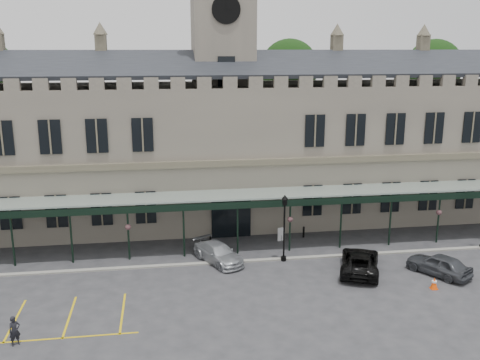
{
  "coord_description": "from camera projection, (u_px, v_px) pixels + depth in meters",
  "views": [
    {
      "loc": [
        -5.39,
        -30.16,
        15.09
      ],
      "look_at": [
        0.0,
        6.0,
        6.0
      ],
      "focal_mm": 40.0,
      "sensor_mm": 36.0,
      "label": 1
    }
  ],
  "objects": [
    {
      "name": "ground",
      "position": [
        254.0,
        296.0,
        33.36
      ],
      "size": [
        140.0,
        140.0,
        0.0
      ],
      "primitive_type": "plane",
      "color": "#303033"
    },
    {
      "name": "station_building",
      "position": [
        223.0,
        148.0,
        47.07
      ],
      "size": [
        60.0,
        10.36,
        17.3
      ],
      "color": "#696257",
      "rests_on": "ground"
    },
    {
      "name": "clock_tower",
      "position": [
        223.0,
        71.0,
        45.55
      ],
      "size": [
        5.6,
        5.6,
        24.8
      ],
      "color": "#696257",
      "rests_on": "ground"
    },
    {
      "name": "canopy",
      "position": [
        237.0,
        222.0,
        39.94
      ],
      "size": [
        50.0,
        4.1,
        4.3
      ],
      "color": "#8C9E93",
      "rests_on": "ground"
    },
    {
      "name": "kerb",
      "position": [
        241.0,
        261.0,
        38.62
      ],
      "size": [
        60.0,
        0.4,
        0.12
      ],
      "primitive_type": "cube",
      "color": "gray",
      "rests_on": "ground"
    },
    {
      "name": "parking_markings",
      "position": [
        13.0,
        325.0,
        29.92
      ],
      "size": [
        16.0,
        6.0,
        0.01
      ],
      "primitive_type": null,
      "color": "gold",
      "rests_on": "ground"
    },
    {
      "name": "tree_behind_mid",
      "position": [
        289.0,
        70.0,
        55.4
      ],
      "size": [
        6.0,
        6.0,
        16.0
      ],
      "color": "#332314",
      "rests_on": "ground"
    },
    {
      "name": "tree_behind_right",
      "position": [
        434.0,
        69.0,
        57.69
      ],
      "size": [
        6.0,
        6.0,
        16.0
      ],
      "color": "#332314",
      "rests_on": "ground"
    },
    {
      "name": "lamp_post_mid",
      "position": [
        284.0,
        222.0,
        38.18
      ],
      "size": [
        0.47,
        0.47,
        4.98
      ],
      "color": "black",
      "rests_on": "ground"
    },
    {
      "name": "traffic_cone",
      "position": [
        434.0,
        283.0,
        34.27
      ],
      "size": [
        0.49,
        0.49,
        0.77
      ],
      "rotation": [
        0.0,
        0.0,
        -0.4
      ],
      "color": "#FF4A08",
      "rests_on": "ground"
    },
    {
      "name": "sign_board",
      "position": [
        281.0,
        234.0,
        42.78
      ],
      "size": [
        0.64,
        0.2,
        1.1
      ],
      "rotation": [
        0.0,
        0.0,
        0.24
      ],
      "color": "black",
      "rests_on": "ground"
    },
    {
      "name": "bollard_left",
      "position": [
        210.0,
        241.0,
        41.56
      ],
      "size": [
        0.15,
        0.15,
        0.83
      ],
      "primitive_type": "cylinder",
      "color": "black",
      "rests_on": "ground"
    },
    {
      "name": "bollard_right",
      "position": [
        304.0,
        232.0,
        43.56
      ],
      "size": [
        0.16,
        0.16,
        0.9
      ],
      "primitive_type": "cylinder",
      "color": "black",
      "rests_on": "ground"
    },
    {
      "name": "car_taxi",
      "position": [
        218.0,
        253.0,
        38.49
      ],
      "size": [
        3.88,
        5.03,
        1.36
      ],
      "primitive_type": "imported",
      "rotation": [
        0.0,
        0.0,
        0.49
      ],
      "color": "#A6A9AE",
      "rests_on": "ground"
    },
    {
      "name": "car_van",
      "position": [
        360.0,
        262.0,
        36.8
      ],
      "size": [
        4.31,
        5.95,
        1.5
      ],
      "primitive_type": "imported",
      "rotation": [
        0.0,
        0.0,
        2.76
      ],
      "color": "black",
      "rests_on": "ground"
    },
    {
      "name": "car_right_a",
      "position": [
        439.0,
        264.0,
        36.33
      ],
      "size": [
        3.8,
        4.64,
        1.49
      ],
      "primitive_type": "imported",
      "rotation": [
        0.0,
        0.0,
        3.7
      ],
      "color": "#3C3F44",
      "rests_on": "ground"
    },
    {
      "name": "person_a",
      "position": [
        15.0,
        331.0,
        27.7
      ],
      "size": [
        0.7,
        0.64,
        1.61
      ],
      "primitive_type": "imported",
      "rotation": [
        0.0,
        0.0,
        0.55
      ],
      "color": "black",
      "rests_on": "ground"
    }
  ]
}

